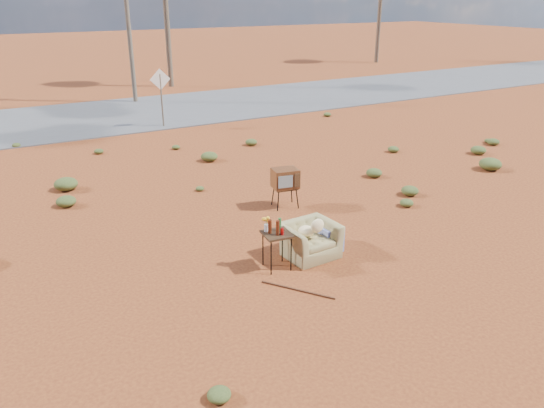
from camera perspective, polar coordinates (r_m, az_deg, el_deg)
ground at (r=10.00m, az=2.68°, el=-6.75°), size 140.00×140.00×0.00m
highway at (r=23.39m, az=-17.48°, el=9.01°), size 140.00×7.00×0.04m
armchair at (r=10.30m, az=4.41°, el=-3.32°), size 1.22×0.81×0.89m
tv_unit at (r=12.46m, az=1.43°, el=2.71°), size 0.66×0.57×0.95m
side_table at (r=9.64m, az=0.28°, el=-2.98°), size 0.55×0.55×1.00m
rusty_bar at (r=9.23m, az=2.79°, el=-9.21°), size 0.82×1.13×0.04m
road_sign at (r=20.64m, az=-11.88°, el=12.17°), size 0.78×0.06×2.19m
utility_pole_center at (r=25.81m, az=-15.35°, el=19.62°), size 1.40×0.20×8.00m
scrub_patch at (r=13.28m, az=-10.54°, el=0.96°), size 17.49×8.07×0.33m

